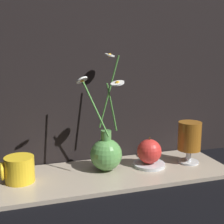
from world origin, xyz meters
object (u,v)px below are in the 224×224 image
Objects in this scene: vase_with_flowers at (106,152)px; orange_fruit at (149,151)px; yellow_mug at (19,169)px; tea_glass at (189,138)px.

orange_fruit is (0.14, -0.01, -0.01)m from vase_with_flowers.
yellow_mug is at bearing -178.01° from vase_with_flowers.
vase_with_flowers is at bearing 1.99° from yellow_mug.
orange_fruit is at bearing -0.14° from yellow_mug.
vase_with_flowers is 0.28m from tea_glass.
tea_glass reaches higher than orange_fruit.
vase_with_flowers reaches higher than tea_glass.
vase_with_flowers is 4.13× the size of orange_fruit.
tea_glass is at bearing -1.28° from yellow_mug.
vase_with_flowers is at bearing 175.66° from tea_glass.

